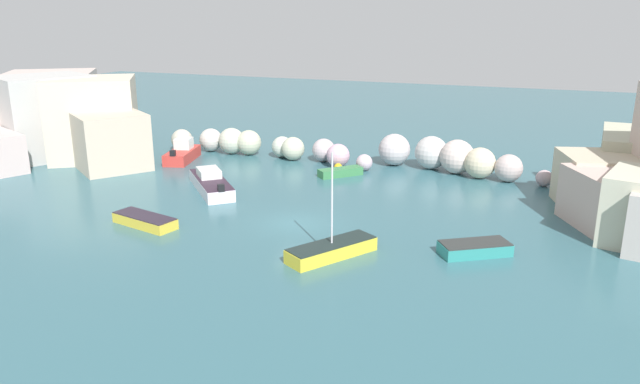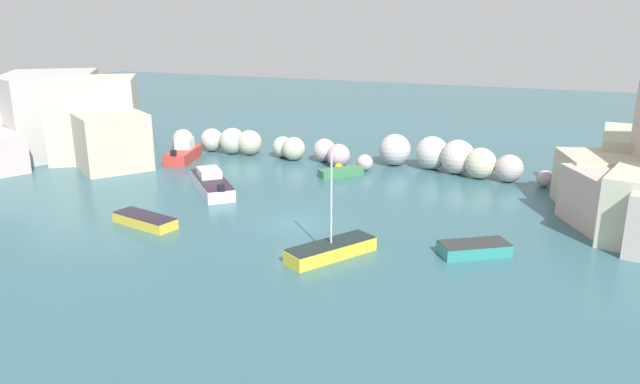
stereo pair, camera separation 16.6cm
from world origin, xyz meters
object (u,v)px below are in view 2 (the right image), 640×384
object	(u,v)px
channel_buoy	(339,167)
moored_boat_4	(145,220)
moored_boat_2	(211,183)
moored_boat_5	(474,249)
moored_boat_0	(331,249)
moored_boat_1	(183,153)
moored_boat_3	(341,172)

from	to	relation	value
channel_buoy	moored_boat_4	xyz separation A→B (m)	(-6.48, -16.86, -0.01)
moored_boat_2	moored_boat_5	bearing A→B (deg)	-148.63
moored_boat_0	moored_boat_2	world-z (taller)	moored_boat_0
moored_boat_0	moored_boat_2	distance (m)	15.33
moored_boat_1	moored_boat_5	size ratio (longest dim) A/B	1.31
moored_boat_0	moored_boat_3	xyz separation A→B (m)	(-5.30, 15.93, -0.10)
moored_boat_1	moored_boat_4	xyz separation A→B (m)	(7.70, -15.34, -0.32)
moored_boat_0	channel_buoy	bearing A→B (deg)	50.41
channel_buoy	moored_boat_3	size ratio (longest dim) A/B	0.20
channel_buoy	moored_boat_4	bearing A→B (deg)	-111.03
moored_boat_1	moored_boat_2	size ratio (longest dim) A/B	0.83
channel_buoy	moored_boat_3	bearing A→B (deg)	-62.34
moored_boat_5	moored_boat_2	bearing A→B (deg)	-48.54
moored_boat_4	moored_boat_2	bearing A→B (deg)	-75.11
moored_boat_4	moored_boat_5	xyz separation A→B (m)	(19.52, 2.86, 0.01)
moored_boat_0	moored_boat_1	size ratio (longest dim) A/B	1.09
moored_boat_2	moored_boat_4	distance (m)	8.18
moored_boat_4	moored_boat_5	distance (m)	19.73
moored_boat_3	moored_boat_1	bearing A→B (deg)	133.52
moored_boat_3	moored_boat_4	world-z (taller)	moored_boat_4
channel_buoy	moored_boat_0	distance (m)	18.18
moored_boat_2	moored_boat_5	size ratio (longest dim) A/B	1.58
channel_buoy	moored_boat_1	xyz separation A→B (m)	(-14.18, -1.52, 0.31)
moored_boat_5	channel_buoy	bearing A→B (deg)	-80.59
moored_boat_3	moored_boat_5	distance (m)	17.77
channel_buoy	moored_boat_1	distance (m)	14.27
moored_boat_2	moored_boat_3	size ratio (longest dim) A/B	1.86
moored_boat_0	moored_boat_5	bearing A→B (deg)	-34.52
moored_boat_1	moored_boat_5	distance (m)	29.95
moored_boat_4	channel_buoy	bearing A→B (deg)	-98.41
moored_boat_4	moored_boat_1	bearing A→B (deg)	-50.71
moored_boat_3	moored_boat_4	xyz separation A→B (m)	(-7.13, -15.61, 0.02)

